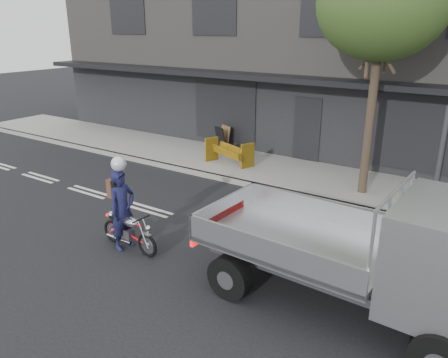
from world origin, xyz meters
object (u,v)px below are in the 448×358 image
motorcycle (129,231)px  construction_barrier (226,153)px  rider (122,210)px  traffic_light_pole (440,161)px  flatbed_ute (424,258)px  sandwich_board (220,139)px  street_tree (383,4)px

motorcycle → construction_barrier: 6.11m
rider → construction_barrier: (-1.18, 5.96, -0.32)m
traffic_light_pole → flatbed_ute: size_ratio=0.65×
motorcycle → sandwich_board: sandwich_board is taller
street_tree → flatbed_ute: 7.25m
rider → sandwich_board: bearing=21.3°
construction_barrier → flatbed_ute: bearing=-37.0°
rider → flatbed_ute: bearing=-82.1°
street_tree → construction_barrier: size_ratio=4.22×
traffic_light_pole → sandwich_board: 8.40m
traffic_light_pole → flatbed_ute: (0.53, -4.72, -0.26)m
street_tree → traffic_light_pole: 4.23m
flatbed_ute → sandwich_board: bearing=143.0°
motorcycle → sandwich_board: 7.98m
construction_barrier → motorcycle: bearing=-77.4°
motorcycle → flatbed_ute: (5.93, 0.50, 0.94)m
rider → traffic_light_pole: bearing=-43.5°
rider → motorcycle: bearing=-86.8°
sandwich_board → motorcycle: bearing=-46.6°
street_tree → construction_barrier: street_tree is taller
flatbed_ute → construction_barrier: 9.12m
motorcycle → construction_barrier: size_ratio=1.06×
street_tree → sandwich_board: size_ratio=7.34×
traffic_light_pole → construction_barrier: size_ratio=2.19×
street_tree → sandwich_board: bearing=166.2°
motorcycle → rider: size_ratio=0.93×
street_tree → motorcycle: (-3.40, -6.06, -4.83)m
motorcycle → flatbed_ute: flatbed_ute is taller
street_tree → rider: size_ratio=3.68×
rider → construction_barrier: bearing=14.5°
motorcycle → flatbed_ute: size_ratio=0.32×
street_tree → motorcycle: 8.46m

